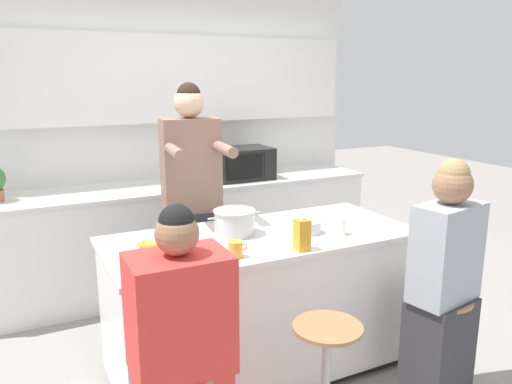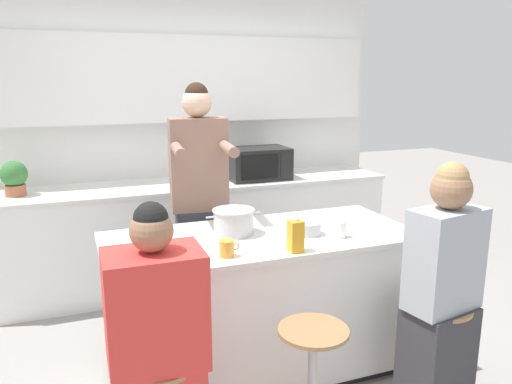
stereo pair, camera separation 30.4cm
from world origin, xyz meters
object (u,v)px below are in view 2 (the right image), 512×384
Objects in this scene: coffee_cup_far at (340,229)px; juice_carton at (296,236)px; person_cooking at (200,211)px; person_wrapped_blanket at (158,363)px; fruit_bowl at (307,228)px; cooking_pot at (234,222)px; person_seated_near at (441,303)px; microwave at (258,163)px; banana_bunch at (143,241)px; potted_plant at (14,177)px; bar_stool_rightmost at (434,356)px; bar_stool_center at (312,384)px; coffee_cup_near at (227,248)px; kitchen_island at (261,303)px.

coffee_cup_far is 0.38m from juice_carton.
person_cooking is 1.09m from coffee_cup_far.
person_wrapped_blanket is 0.99m from juice_carton.
person_cooking is at bearing 122.28° from fruit_bowl.
juice_carton reaches higher than cooking_pot.
person_seated_near reaches higher than cooking_pot.
coffee_cup_far is at bearing -94.29° from microwave.
cooking_pot is 0.55m from banana_bunch.
banana_bunch is at bearing 85.69° from person_wrapped_blanket.
bar_stool_rightmost is at bearing -45.51° from potted_plant.
bar_stool_center is 0.81m from coffee_cup_near.
person_wrapped_blanket is 1.26m from fruit_bowl.
coffee_cup_far is at bearing -47.66° from person_cooking.
bar_stool_center is 6.04× the size of coffee_cup_far.
banana_bunch is (-0.69, 0.08, 0.47)m from kitchen_island.
coffee_cup_near is at bearing -115.68° from microwave.
banana_bunch is 0.26× the size of microwave.
person_seated_near is (-0.01, -0.02, 0.33)m from bar_stool_rightmost.
person_cooking is 1.26× the size of person_seated_near.
person_seated_near is 12.81× the size of coffee_cup_near.
person_cooking is 5.28× the size of cooking_pot.
cooking_pot is at bearing -77.44° from person_cooking.
microwave reaches higher than banana_bunch.
person_cooking reaches higher than bar_stool_center.
microwave is at bearing 84.30° from person_seated_near.
person_wrapped_blanket is at bearing -154.37° from juice_carton.
cooking_pot is at bearing -0.12° from banana_bunch.
coffee_cup_far is 0.55× the size of juice_carton.
person_cooking is at bearing 124.81° from bar_stool_rightmost.
bar_stool_center is 2.40m from microwave.
coffee_cup_far reaches higher than fruit_bowl.
cooking_pot is (-0.15, 0.79, 0.65)m from bar_stool_center.
cooking_pot is at bearing -116.23° from microwave.
coffee_cup_near is 0.58× the size of juice_carton.
banana_bunch is 1.90m from microwave.
potted_plant is (-1.16, 1.83, 0.13)m from coffee_cup_near.
person_seated_near reaches higher than coffee_cup_near.
coffee_cup_far reaches higher than bar_stool_rightmost.
bar_stool_rightmost is 3.75× the size of fruit_bowl.
coffee_cup_near reaches higher than kitchen_island.
kitchen_island is 5.51× the size of cooking_pot.
fruit_bowl is 0.62× the size of potted_plant.
person_wrapped_blanket is at bearing -135.83° from kitchen_island.
juice_carton is at bearing -50.82° from potted_plant.
person_seated_near is (0.75, -0.03, 0.33)m from bar_stool_center.
bar_stool_rightmost is 3.35× the size of juice_carton.
person_cooking reaches higher than cooking_pot.
person_seated_near is at bearing -45.95° from potted_plant.
person_wrapped_blanket is (-0.55, -1.41, -0.27)m from person_cooking.
coffee_cup_near is 0.73m from coffee_cup_far.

